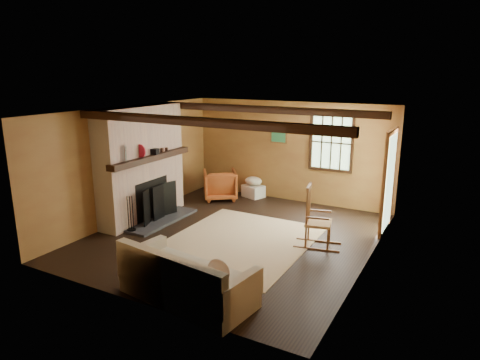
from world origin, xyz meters
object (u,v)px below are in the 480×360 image
Objects in this scene: sofa at (185,282)px; laundry_basket at (253,191)px; armchair at (220,185)px; fireplace at (142,168)px; rocking_chair at (316,221)px.

sofa is 5.12m from laundry_basket.
sofa is 2.55× the size of armchair.
fireplace is 3.02m from laundry_basket.
fireplace reaches higher than rocking_chair.
rocking_chair is 3.27m from laundry_basket.
fireplace is at bearing 34.85° from armchair.
armchair is at bearing 70.62° from fireplace.
sofa is (-0.95, -2.70, -0.20)m from rocking_chair.
laundry_basket is 0.87m from armchair.
laundry_basket is (1.35, 2.53, -0.95)m from fireplace.
fireplace is at bearing 82.38° from rocking_chair.
rocking_chair is 2.87m from sofa.
fireplace is at bearing -118.04° from laundry_basket.
armchair is (-3.03, 1.67, -0.12)m from rocking_chair.
rocking_chair is at bearing 4.89° from fireplace.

